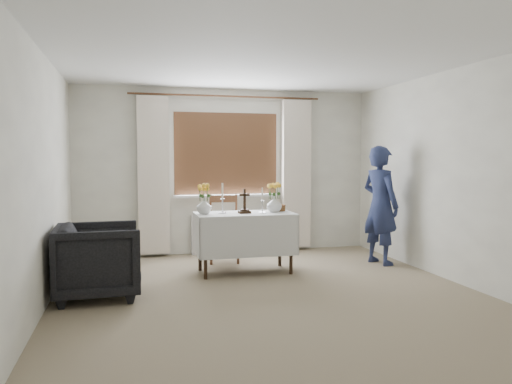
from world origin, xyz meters
TOP-DOWN VIEW (x-y plane):
  - ground at (0.00, 0.00)m, footprint 5.00×5.00m
  - altar_table at (-0.03, 1.10)m, footprint 1.24×0.64m
  - wooden_chair at (-0.16, 1.82)m, footprint 0.49×0.49m
  - armchair at (-1.77, 0.38)m, footprint 0.89×0.86m
  - person at (1.89, 1.15)m, footprint 0.55×0.68m
  - radiator at (0.00, 2.42)m, footprint 1.10×0.10m
  - wooden_cross at (-0.04, 1.07)m, footprint 0.15×0.12m
  - candlestick_left at (-0.31, 1.14)m, footprint 0.14×0.14m
  - candlestick_right at (0.19, 1.06)m, footprint 0.10×0.10m
  - flower_vase_left at (-0.55, 1.12)m, footprint 0.20×0.20m
  - flower_vase_right at (0.36, 1.11)m, footprint 0.23×0.23m
  - wicker_basket at (0.44, 1.24)m, footprint 0.28×0.28m

SIDE VIEW (x-z plane):
  - ground at x=0.00m, z-range 0.00..0.00m
  - radiator at x=0.00m, z-range 0.00..0.60m
  - altar_table at x=-0.03m, z-range 0.00..0.76m
  - armchair at x=-1.77m, z-range 0.00..0.78m
  - wooden_chair at x=-0.16m, z-range 0.00..0.93m
  - wicker_basket at x=0.44m, z-range 0.76..0.85m
  - person at x=1.89m, z-range 0.00..1.62m
  - flower_vase_left at x=-0.55m, z-range 0.76..0.96m
  - flower_vase_right at x=0.36m, z-range 0.76..0.96m
  - wooden_cross at x=-0.04m, z-range 0.76..1.07m
  - candlestick_right at x=0.19m, z-range 0.76..1.08m
  - candlestick_left at x=-0.31m, z-range 0.76..1.14m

